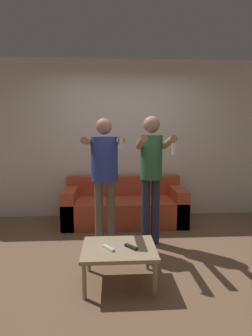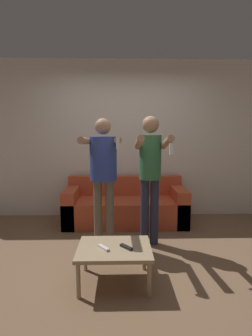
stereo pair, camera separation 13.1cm
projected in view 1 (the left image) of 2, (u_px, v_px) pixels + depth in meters
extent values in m
plane|color=brown|center=(131.00, 260.00, 3.06)|extent=(14.00, 14.00, 0.00)
cube|color=silver|center=(124.00, 140.00, 4.58)|extent=(6.40, 0.06, 2.70)
cube|color=#C64C2D|center=(125.00, 211.00, 4.28)|extent=(1.94, 0.79, 0.40)
cube|color=#C64C2D|center=(124.00, 185.00, 4.54)|extent=(1.94, 0.16, 0.33)
cube|color=#C64C2D|center=(71.00, 207.00, 4.21)|extent=(0.20, 0.79, 0.58)
cube|color=#C64C2D|center=(177.00, 205.00, 4.31)|extent=(0.20, 0.79, 0.58)
cylinder|color=#6B6051|center=(99.00, 213.00, 3.41)|extent=(0.11, 0.11, 0.87)
cylinder|color=#6B6051|center=(111.00, 213.00, 3.42)|extent=(0.11, 0.11, 0.87)
cylinder|color=#2D429E|center=(104.00, 159.00, 3.32)|extent=(0.34, 0.34, 0.56)
sphere|color=#A87A5B|center=(104.00, 126.00, 3.27)|extent=(0.20, 0.20, 0.20)
cylinder|color=#A87A5B|center=(87.00, 141.00, 2.99)|extent=(0.08, 0.60, 0.11)
cylinder|color=#A87A5B|center=(120.00, 141.00, 3.01)|extent=(0.08, 0.60, 0.11)
cube|color=white|center=(121.00, 143.00, 2.72)|extent=(0.04, 0.03, 0.13)
cylinder|color=#282D47|center=(146.00, 212.00, 3.45)|extent=(0.11, 0.11, 0.88)
cylinder|color=#282D47|center=(155.00, 211.00, 3.45)|extent=(0.11, 0.11, 0.88)
cylinder|color=#337047|center=(151.00, 157.00, 3.35)|extent=(0.28, 0.28, 0.56)
sphere|color=#A87A5B|center=(152.00, 124.00, 3.30)|extent=(0.21, 0.21, 0.21)
cylinder|color=#A87A5B|center=(141.00, 143.00, 3.06)|extent=(0.08, 0.55, 0.19)
cylinder|color=#A87A5B|center=(168.00, 143.00, 3.07)|extent=(0.08, 0.55, 0.19)
cube|color=white|center=(174.00, 149.00, 2.82)|extent=(0.04, 0.05, 0.13)
cube|color=tan|center=(119.00, 249.00, 2.54)|extent=(0.71, 0.56, 0.04)
cylinder|color=tan|center=(84.00, 281.00, 2.31)|extent=(0.04, 0.04, 0.33)
cylinder|color=tan|center=(155.00, 279.00, 2.35)|extent=(0.04, 0.04, 0.33)
cylinder|color=tan|center=(89.00, 256.00, 2.79)|extent=(0.04, 0.04, 0.33)
cylinder|color=tan|center=(148.00, 255.00, 2.82)|extent=(0.04, 0.04, 0.33)
cube|color=white|center=(109.00, 248.00, 2.49)|extent=(0.12, 0.14, 0.02)
cube|color=black|center=(131.00, 247.00, 2.52)|extent=(0.13, 0.14, 0.02)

